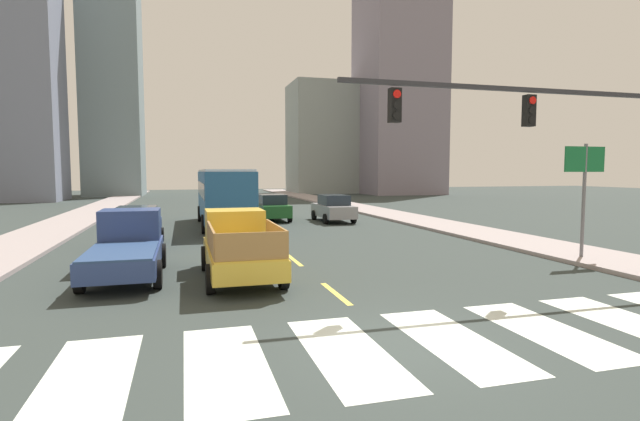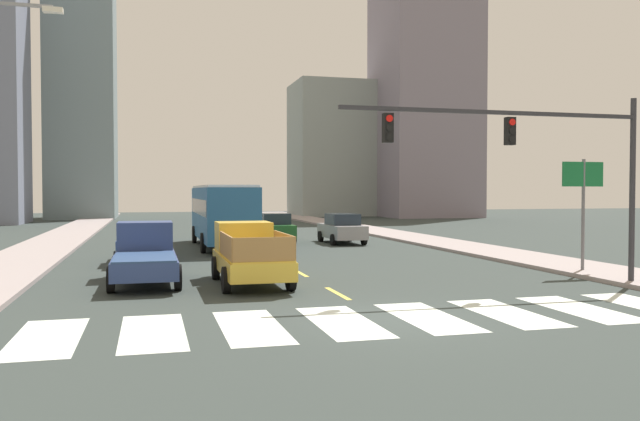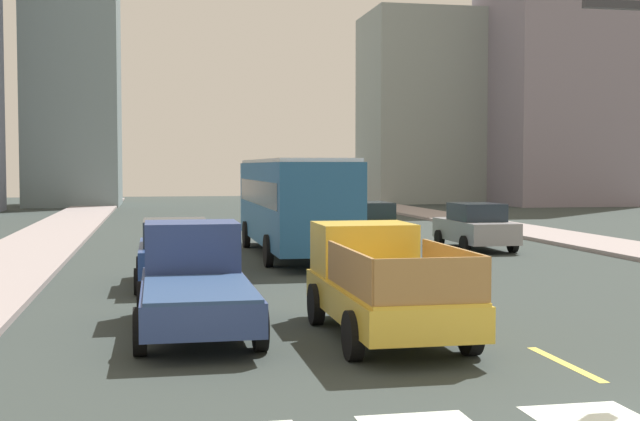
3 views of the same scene
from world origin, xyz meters
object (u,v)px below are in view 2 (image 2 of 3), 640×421
object	(u,v)px
pickup_dark	(145,255)
sedan_near_right	(342,228)
sedan_mid	(274,228)
sedan_far	(140,243)
traffic_signal_gantry	(545,152)
pickup_stakebed	(249,255)
city_bus	(222,211)
direction_sign_green	(583,191)

from	to	relation	value
pickup_dark	sedan_near_right	size ratio (longest dim) A/B	1.18
sedan_mid	sedan_near_right	distance (m)	4.06
sedan_far	traffic_signal_gantry	size ratio (longest dim) A/B	0.44
sedan_far	sedan_mid	world-z (taller)	same
pickup_stakebed	traffic_signal_gantry	size ratio (longest dim) A/B	0.52
sedan_mid	sedan_near_right	size ratio (longest dim) A/B	1.00
city_bus	sedan_mid	xyz separation A→B (m)	(3.35, 2.74, -1.09)
pickup_dark	sedan_near_right	bearing A→B (deg)	52.53
pickup_dark	direction_sign_green	bearing A→B (deg)	-5.32
city_bus	sedan_mid	size ratio (longest dim) A/B	2.45
pickup_stakebed	direction_sign_green	distance (m)	12.38
sedan_mid	traffic_signal_gantry	distance (m)	20.86
pickup_dark	traffic_signal_gantry	distance (m)	13.24
pickup_stakebed	city_bus	xyz separation A→B (m)	(0.60, 13.64, 1.02)
city_bus	sedan_near_right	xyz separation A→B (m)	(7.00, 0.97, -1.09)
city_bus	traffic_signal_gantry	bearing A→B (deg)	-63.45
pickup_stakebed	traffic_signal_gantry	world-z (taller)	traffic_signal_gantry
pickup_dark	sedan_mid	distance (m)	16.98
pickup_dark	traffic_signal_gantry	world-z (taller)	traffic_signal_gantry
direction_sign_green	city_bus	bearing A→B (deg)	128.77
sedan_near_right	traffic_signal_gantry	distance (m)	18.62
sedan_mid	direction_sign_green	xyz separation A→B (m)	(8.23, -17.15, 2.17)
traffic_signal_gantry	direction_sign_green	size ratio (longest dim) A/B	2.36
sedan_near_right	city_bus	bearing A→B (deg)	-170.19
city_bus	pickup_dark	bearing A→B (deg)	-105.56
pickup_dark	traffic_signal_gantry	size ratio (longest dim) A/B	0.52
sedan_far	sedan_mid	distance (m)	11.98
pickup_dark	sedan_far	size ratio (longest dim) A/B	1.18
pickup_dark	sedan_far	xyz separation A→B (m)	(-0.22, 5.99, -0.06)
pickup_stakebed	sedan_near_right	size ratio (longest dim) A/B	1.18
pickup_dark	direction_sign_green	size ratio (longest dim) A/B	1.24
city_bus	sedan_mid	distance (m)	4.46
sedan_far	direction_sign_green	distance (m)	17.68
pickup_stakebed	direction_sign_green	xyz separation A→B (m)	(12.18, -0.77, 2.10)
city_bus	sedan_near_right	bearing A→B (deg)	9.63
pickup_stakebed	traffic_signal_gantry	distance (m)	9.92
sedan_near_right	sedan_far	bearing A→B (deg)	-143.87
sedan_near_right	traffic_signal_gantry	xyz separation A→B (m)	(1.01, -18.28, 3.38)
pickup_stakebed	city_bus	world-z (taller)	city_bus
pickup_dark	direction_sign_green	xyz separation A→B (m)	(15.49, -1.81, 2.11)
city_bus	sedan_mid	world-z (taller)	city_bus
sedan_near_right	direction_sign_green	world-z (taller)	direction_sign_green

